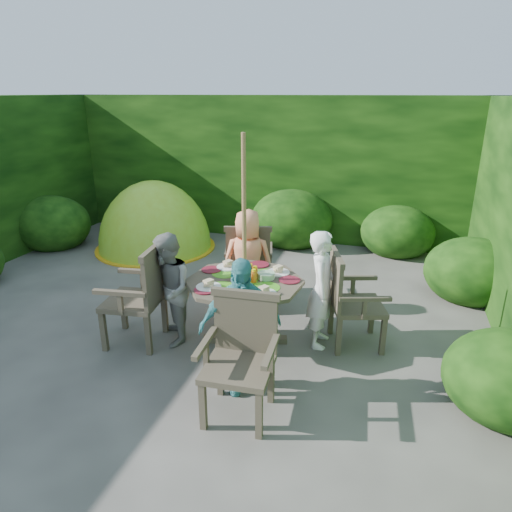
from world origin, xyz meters
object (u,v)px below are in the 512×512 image
(patio_table, at_px, (245,290))
(dome_tent, at_px, (156,248))
(garden_chair_right, at_px, (350,299))
(garden_chair_left, at_px, (141,294))
(garden_chair_front, at_px, (241,354))
(garden_chair_back, at_px, (249,261))
(child_front, at_px, (240,326))
(child_left, at_px, (168,290))
(child_right, at_px, (322,289))
(child_back, at_px, (248,261))
(parasol_pole, at_px, (244,246))

(patio_table, relative_size, dome_tent, 0.65)
(garden_chair_right, distance_m, garden_chair_left, 2.18)
(patio_table, xyz_separation_m, garden_chair_front, (0.31, -1.05, -0.08))
(garden_chair_back, xyz_separation_m, dome_tent, (-2.18, 1.49, -0.53))
(child_front, bearing_deg, child_left, 118.76)
(child_right, xyz_separation_m, child_left, (-1.54, -0.43, -0.03))
(garden_chair_left, height_order, child_left, child_left)
(garden_chair_back, bearing_deg, garden_chair_left, 45.86)
(child_right, distance_m, child_back, 1.13)
(garden_chair_front, bearing_deg, garden_chair_back, 102.58)
(garden_chair_back, relative_size, child_right, 0.78)
(garden_chair_left, bearing_deg, parasol_pole, 98.41)
(garden_chair_right, relative_size, child_back, 0.77)
(patio_table, distance_m, garden_chair_left, 1.09)
(child_front, bearing_deg, child_right, 28.76)
(parasol_pole, height_order, garden_chair_back, parasol_pole)
(garden_chair_front, xyz_separation_m, child_left, (-1.08, 0.83, 0.08))
(child_front, bearing_deg, garden_chair_left, 127.87)
(patio_table, bearing_deg, garden_chair_front, -73.66)
(garden_chair_back, bearing_deg, garden_chair_right, 135.35)
(garden_chair_front, distance_m, child_left, 1.37)
(child_back, height_order, dome_tent, child_back)
(garden_chair_back, height_order, child_front, child_front)
(garden_chair_left, bearing_deg, child_right, 98.14)
(child_front, distance_m, dome_tent, 4.32)
(patio_table, bearing_deg, garden_chair_right, 15.38)
(garden_chair_front, xyz_separation_m, child_front, (-0.10, 0.28, 0.10))
(garden_chair_right, xyz_separation_m, dome_tent, (-3.53, 2.25, -0.52))
(garden_chair_right, distance_m, child_front, 1.36)
(garden_chair_right, xyz_separation_m, garden_chair_left, (-2.10, -0.60, 0.04))
(garden_chair_front, bearing_deg, child_front, 105.64)
(garden_chair_left, bearing_deg, garden_chair_back, 143.21)
(garden_chair_back, bearing_deg, dome_tent, -49.56)
(garden_chair_front, height_order, child_back, child_back)
(garden_chair_right, xyz_separation_m, child_front, (-0.84, -1.06, 0.11))
(child_left, height_order, dome_tent, child_left)
(child_back, relative_size, child_front, 1.01)
(garden_chair_right, xyz_separation_m, child_right, (-0.28, -0.08, 0.11))
(child_back, bearing_deg, garden_chair_back, -86.53)
(patio_table, bearing_deg, child_front, -74.69)
(garden_chair_front, bearing_deg, garden_chair_right, 57.51)
(dome_tent, bearing_deg, child_left, -42.79)
(garden_chair_right, xyz_separation_m, child_left, (-1.82, -0.51, 0.08))
(patio_table, xyz_separation_m, dome_tent, (-2.48, 2.54, -0.61))
(garden_chair_back, bearing_deg, parasol_pole, 90.43)
(parasol_pole, bearing_deg, patio_table, 28.41)
(child_right, bearing_deg, child_left, 102.40)
(patio_table, distance_m, garden_chair_back, 1.09)
(garden_chair_right, distance_m, child_right, 0.31)
(garden_chair_left, xyz_separation_m, dome_tent, (-1.43, 2.85, -0.56))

